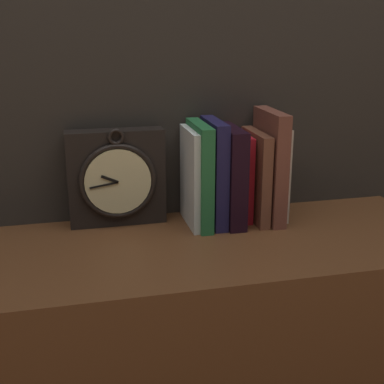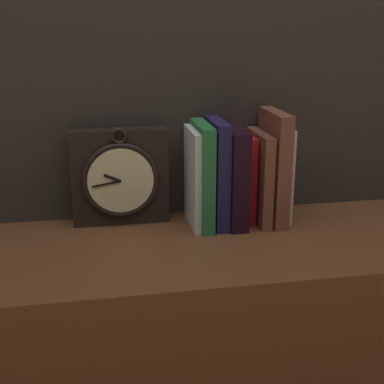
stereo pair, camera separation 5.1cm
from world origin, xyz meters
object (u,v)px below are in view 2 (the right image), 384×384
Objects in this scene: book_slot5_brown at (259,177)px; book_slot7_cream at (282,173)px; clock at (120,177)px; book_slot4_red at (245,177)px; book_slot1_green at (202,175)px; book_slot6_brown at (274,167)px; book_slot2_navy at (217,173)px; book_slot3_black at (233,176)px; book_slot0_white at (192,178)px.

book_slot7_cream is (0.06, 0.01, 0.00)m from book_slot5_brown.
book_slot4_red is (0.29, -0.03, -0.01)m from clock.
book_slot1_green is 0.19m from book_slot7_cream.
book_slot6_brown is at bearing -0.68° from book_slot1_green.
clock is at bearing 169.06° from book_slot2_navy.
book_slot6_brown reaches higher than book_slot3_black.
book_slot3_black is (0.09, -0.01, 0.00)m from book_slot0_white.
book_slot2_navy reaches higher than book_slot7_cream.
book_slot4_red is at bearing 160.65° from book_slot6_brown.
clock is 1.04× the size of book_slot7_cream.
clock is 0.97× the size of book_slot1_green.
book_slot0_white is at bearing -173.53° from book_slot4_red.
clock is 0.16m from book_slot0_white.
book_slot0_white is at bearing 166.82° from book_slot1_green.
book_slot3_black is (0.25, -0.05, 0.00)m from clock.
book_slot6_brown reaches higher than book_slot7_cream.
book_slot0_white is 0.92× the size of book_slot2_navy.
book_slot7_cream is (0.19, 0.01, -0.01)m from book_slot1_green.
book_slot6_brown is at bearing -148.70° from book_slot7_cream.
book_slot5_brown is (0.31, -0.04, -0.00)m from clock.
book_slot4_red is 0.78× the size of book_slot6_brown.
book_slot2_navy is 0.07m from book_slot4_red.
book_slot2_navy reaches higher than book_slot0_white.
clock is 0.37m from book_slot7_cream.
book_slot1_green is at bearing 179.73° from book_slot3_black.
book_slot2_navy is at bearing 177.47° from book_slot6_brown.
book_slot0_white is at bearing 176.69° from book_slot3_black.
book_slot6_brown reaches higher than book_slot2_navy.
book_slot5_brown is (0.03, -0.02, 0.00)m from book_slot4_red.
book_slot1_green reaches higher than book_slot7_cream.
clock is 0.29m from book_slot4_red.
book_slot7_cream is at bearing 6.75° from book_slot3_black.
book_slot3_black is at bearing -150.10° from book_slot4_red.
book_slot0_white is at bearing 177.86° from book_slot6_brown.
book_slot0_white is 1.01× the size of book_slot7_cream.
book_slot0_white reaches higher than book_slot4_red.
book_slot1_green is 1.07× the size of book_slot7_cream.
clock reaches higher than book_slot7_cream.
book_slot6_brown is (0.06, -0.02, 0.03)m from book_slot4_red.
book_slot0_white is 1.10× the size of book_slot4_red.
book_slot1_green is at bearing -14.11° from clock.
book_slot2_navy is 0.93× the size of book_slot6_brown.
book_slot4_red is at bearing 10.42° from book_slot1_green.
book_slot2_navy is 1.19× the size of book_slot4_red.
book_slot2_navy reaches higher than book_slot1_green.
book_slot3_black is (0.04, -0.00, -0.01)m from book_slot2_navy.
book_slot4_red is (0.11, 0.02, -0.02)m from book_slot1_green.
book_slot3_black is at bearing -10.31° from clock.
book_slot3_black is at bearing -173.25° from book_slot7_cream.
book_slot1_green is at bearing -175.83° from book_slot7_cream.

